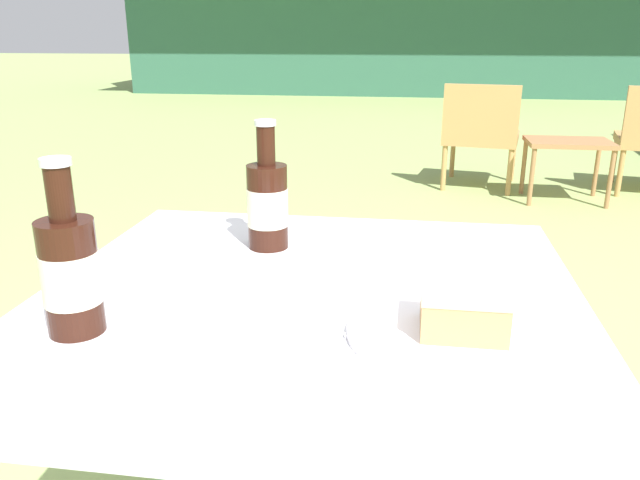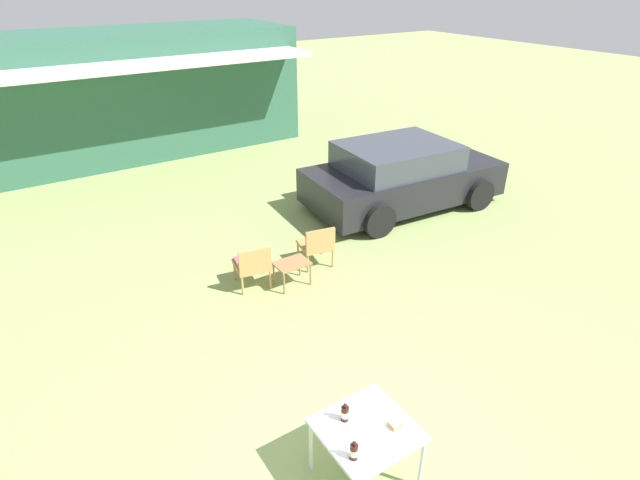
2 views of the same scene
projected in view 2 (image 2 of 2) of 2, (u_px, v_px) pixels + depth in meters
name	position (u px, v px, depth m)	size (l,w,h in m)	color
ground_plane	(364.00, 477.00, 4.91)	(60.00, 60.00, 0.00)	#8CA35B
cabin_building	(95.00, 96.00, 12.83)	(10.31, 4.30, 3.07)	#2D5B47
parked_car	(401.00, 176.00, 10.30)	(4.17, 2.36, 1.36)	black
wicker_chair_cushioned	(252.00, 263.00, 7.70)	(0.59, 0.61, 0.74)	#B2844C
wicker_chair_plain	(317.00, 244.00, 8.25)	(0.59, 0.61, 0.74)	#B2844C
garden_side_table	(292.00, 265.00, 7.76)	(0.53, 0.37, 0.41)	#996B42
patio_table	(367.00, 433.00, 4.61)	(0.84, 0.82, 0.69)	silver
cake_on_plate	(394.00, 426.00, 4.57)	(0.25, 0.25, 0.07)	white
cola_bottle_near	(345.00, 413.00, 4.63)	(0.08, 0.08, 0.24)	black
cola_bottle_far	(354.00, 451.00, 4.26)	(0.08, 0.08, 0.24)	black
fork	(388.00, 430.00, 4.56)	(0.16, 0.07, 0.01)	silver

